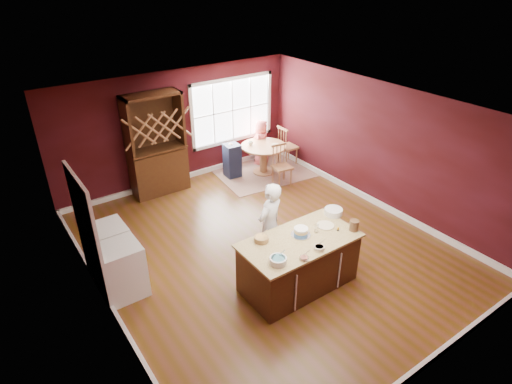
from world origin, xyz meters
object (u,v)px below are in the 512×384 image
Objects in this scene: chair_north at (257,140)px; hutch at (156,145)px; layer_cake at (301,232)px; chair_east at (288,145)px; high_chair at (232,160)px; washer at (122,270)px; chair_south at (282,165)px; toddler at (231,145)px; dryer at (109,250)px; baker at (270,225)px; kitchen_island at (298,264)px; seated_woman at (261,142)px; dining_table at (264,153)px.

hutch is (-2.95, -0.24, 0.65)m from chair_north.
chair_north is at bearing 62.56° from layer_cake.
high_chair is at bearing 84.03° from chair_east.
layer_cake is 4.23m from high_chair.
layer_cake is 2.94m from washer.
layer_cake reaches higher than chair_south.
washer is at bearing -144.39° from toddler.
washer is 0.64m from dryer.
chair_south is (2.09, 2.30, -0.30)m from baker.
kitchen_island is at bearing 24.81° from chair_north.
chair_south is 1.08× the size of washer.
hutch is (-2.84, 0.11, 0.57)m from seated_woman.
hutch reaches higher than toddler.
layer_cake is at bearing -115.41° from chair_south.
layer_cake reaches higher than dryer.
hutch reaches higher than baker.
layer_cake is 0.34× the size of dryer.
toddler is (0.00, 0.06, 0.37)m from high_chair.
chair_east is 1.62m from high_chair.
chair_east reaches higher than high_chair.
washer is at bearing -123.55° from hutch.
high_chair is at bearing 73.13° from layer_cake.
baker reaches higher than kitchen_island.
dining_table is at bearing 30.45° from seated_woman.
dryer reaches higher than washer.
hutch is at bearing 82.68° from chair_east.
layer_cake is (0.09, 0.09, 0.55)m from kitchen_island.
high_chair reaches higher than dining_table.
baker is 0.69m from layer_cake.
chair_south reaches higher than dryer.
seated_woman is (0.29, 0.50, 0.07)m from dining_table.
kitchen_island is 2.18× the size of high_chair.
chair_east is 4.11× the size of toddler.
dining_table is 1.28× the size of high_chair.
dryer is (-2.40, 1.37, -0.34)m from baker.
dining_table is 1.13× the size of chair_south.
high_chair is (-0.75, 0.29, -0.09)m from dining_table.
chair_north reaches higher than chair_south.
dining_table is 5.08m from washer.
seated_woman is at bearing -2.12° from hutch.
chair_east is 0.88m from chair_north.
toddler is 0.11× the size of hutch.
dining_table is 0.93m from chair_north.
high_chair is at bearing -11.76° from chair_north.
chair_east is (2.82, 3.80, -0.45)m from layer_cake.
high_chair is at bearing -93.28° from toddler.
dining_table is 0.85m from chair_east.
chair_south is 0.97× the size of chair_north.
high_chair is at bearing 34.99° from washer.
baker is at bearing -16.95° from washer.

